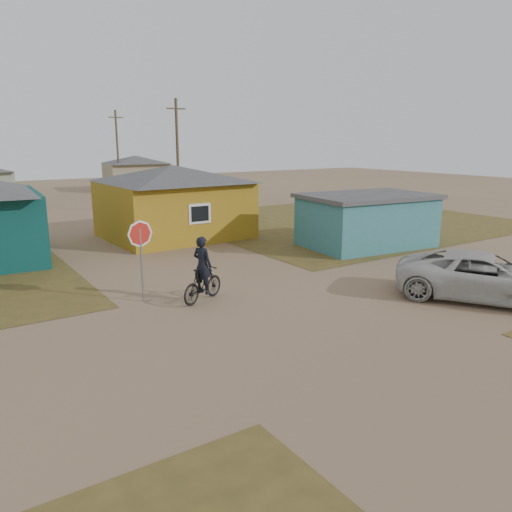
{
  "coord_description": "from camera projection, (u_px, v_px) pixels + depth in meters",
  "views": [
    {
      "loc": [
        -8.69,
        -10.97,
        5.22
      ],
      "look_at": [
        0.56,
        3.0,
        1.3
      ],
      "focal_mm": 35.0,
      "sensor_mm": 36.0,
      "label": 1
    }
  ],
  "objects": [
    {
      "name": "ground",
      "position": [
        296.0,
        320.0,
        14.77
      ],
      "size": [
        120.0,
        120.0,
        0.0
      ],
      "primitive_type": "plane",
      "color": "#86694D"
    },
    {
      "name": "grass_ne",
      "position": [
        342.0,
        221.0,
        32.85
      ],
      "size": [
        20.0,
        18.0,
        0.0
      ],
      "primitive_type": "cube",
      "color": "brown",
      "rests_on": "ground"
    },
    {
      "name": "house_yellow",
      "position": [
        174.0,
        200.0,
        27.02
      ],
      "size": [
        7.72,
        6.76,
        3.9
      ],
      "color": "#9B7417",
      "rests_on": "ground"
    },
    {
      "name": "shed_turquoise",
      "position": [
        367.0,
        220.0,
        24.85
      ],
      "size": [
        6.71,
        4.93,
        2.6
      ],
      "color": "teal",
      "rests_on": "ground"
    },
    {
      "name": "house_beige_east",
      "position": [
        136.0,
        172.0,
        52.19
      ],
      "size": [
        6.95,
        6.05,
        3.6
      ],
      "color": "gray",
      "rests_on": "ground"
    },
    {
      "name": "utility_pole_near",
      "position": [
        178.0,
        155.0,
        35.18
      ],
      "size": [
        1.4,
        0.2,
        8.0
      ],
      "color": "brown",
      "rests_on": "ground"
    },
    {
      "name": "utility_pole_far",
      "position": [
        118.0,
        151.0,
        48.71
      ],
      "size": [
        1.4,
        0.2,
        8.0
      ],
      "color": "brown",
      "rests_on": "ground"
    },
    {
      "name": "stop_sign",
      "position": [
        141.0,
        243.0,
        16.06
      ],
      "size": [
        0.87,
        0.26,
        2.72
      ],
      "color": "gray",
      "rests_on": "ground"
    },
    {
      "name": "cyclist",
      "position": [
        203.0,
        278.0,
        16.37
      ],
      "size": [
        1.99,
        1.28,
        2.18
      ],
      "color": "black",
      "rests_on": "ground"
    },
    {
      "name": "vehicle",
      "position": [
        485.0,
        277.0,
        16.54
      ],
      "size": [
        5.21,
        6.13,
        1.56
      ],
      "primitive_type": "imported",
      "rotation": [
        0.0,
        0.0,
        0.57
      ],
      "color": "beige",
      "rests_on": "ground"
    }
  ]
}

